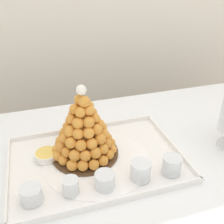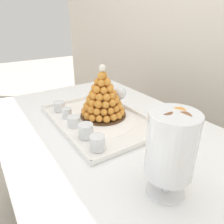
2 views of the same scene
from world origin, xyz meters
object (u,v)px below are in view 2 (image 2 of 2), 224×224
serving_tray (99,120)px  croquembouche (103,97)px  creme_brulee_ramekin (94,104)px  macaron_goblet (171,147)px  dessert_cup_right (97,143)px  dessert_cup_mid_left (67,114)px  wine_glass (120,94)px  dessert_cup_centre (74,122)px  dessert_cup_mid_right (86,131)px  dessert_cup_left (60,106)px

serving_tray → croquembouche: croquembouche is taller
creme_brulee_ramekin → macaron_goblet: bearing=-10.5°
serving_tray → dessert_cup_right: dessert_cup_right is taller
dessert_cup_mid_left → wine_glass: wine_glass is taller
serving_tray → dessert_cup_right: size_ratio=9.61×
macaron_goblet → wine_glass: bearing=158.6°
dessert_cup_centre → dessert_cup_right: size_ratio=1.02×
dessert_cup_mid_right → creme_brulee_ramekin: size_ratio=0.77×
dessert_cup_mid_right → wine_glass: wine_glass is taller
dessert_cup_left → macaron_goblet: bearing=4.3°
croquembouche → wine_glass: bearing=88.5°
serving_tray → wine_glass: wine_glass is taller
croquembouche → creme_brulee_ramekin: size_ratio=3.21×
serving_tray → creme_brulee_ramekin: bearing=160.2°
dessert_cup_mid_right → wine_glass: (-0.14, 0.27, 0.07)m
dessert_cup_left → creme_brulee_ramekin: (0.06, 0.18, -0.01)m
dessert_cup_mid_left → dessert_cup_mid_right: 0.22m
dessert_cup_mid_right → creme_brulee_ramekin: dessert_cup_mid_right is taller
serving_tray → macaron_goblet: size_ratio=2.13×
dessert_cup_left → dessert_cup_centre: size_ratio=1.00×
dessert_cup_left → dessert_cup_mid_left: (0.11, -0.00, 0.00)m
croquembouche → dessert_cup_centre: croquembouche is taller
serving_tray → dessert_cup_centre: size_ratio=9.46×
dessert_cup_right → croquembouche: bearing=144.9°
dessert_cup_mid_left → dessert_cup_centre: 0.10m
dessert_cup_mid_right → wine_glass: 0.31m
dessert_cup_centre → dessert_cup_mid_right: bearing=1.4°
serving_tray → croquembouche: size_ratio=2.19×
dessert_cup_centre → macaron_goblet: (0.51, 0.06, 0.13)m
dessert_cup_centre → dessert_cup_right: bearing=-0.3°
macaron_goblet → wine_glass: macaron_goblet is taller
dessert_cup_left → dessert_cup_mid_right: dessert_cup_mid_right is taller
serving_tray → macaron_goblet: 0.53m
dessert_cup_mid_left → dessert_cup_right: bearing=-1.2°
croquembouche → creme_brulee_ramekin: 0.16m
serving_tray → creme_brulee_ramekin: size_ratio=7.03×
dessert_cup_left → creme_brulee_ramekin: dessert_cup_left is taller
dessert_cup_mid_right → dessert_cup_right: 0.10m
wine_glass → dessert_cup_right: bearing=-48.7°
dessert_cup_centre → creme_brulee_ramekin: 0.24m
dessert_cup_mid_left → creme_brulee_ramekin: 0.19m
wine_glass → dessert_cup_mid_left: bearing=-106.4°
dessert_cup_mid_left → dessert_cup_left: bearing=178.2°
wine_glass → croquembouche: bearing=-91.5°
macaron_goblet → wine_glass: (-0.53, 0.21, -0.06)m
dessert_cup_mid_left → macaron_goblet: 0.63m
dessert_cup_centre → dessert_cup_right: dessert_cup_right is taller
croquembouche → dessert_cup_left: bearing=-139.0°
serving_tray → dessert_cup_left: dessert_cup_left is taller
serving_tray → creme_brulee_ramekin: creme_brulee_ramekin is taller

